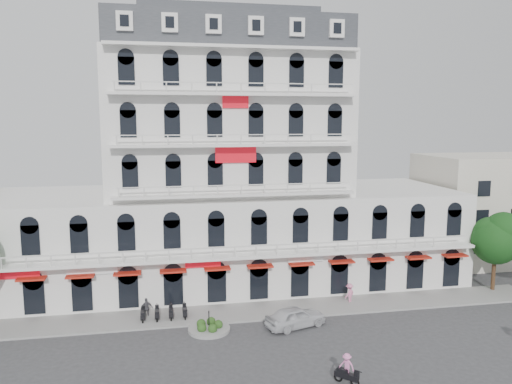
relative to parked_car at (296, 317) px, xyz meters
name	(u,v)px	position (x,y,z in m)	size (l,w,h in m)	color
ground	(263,365)	(-3.65, -5.48, -0.83)	(120.00, 120.00, 0.00)	#38383A
sidewalk	(242,312)	(-3.65, 3.52, -0.75)	(53.00, 4.00, 0.16)	gray
main_building	(227,181)	(-3.65, 12.52, 9.14)	(45.00, 15.00, 25.80)	silver
flank_building_east	(486,208)	(26.35, 14.52, 5.17)	(14.00, 10.00, 12.00)	beige
traffic_island	(209,328)	(-6.65, 0.53, -0.57)	(3.20, 3.20, 1.60)	gray
parked_scooter_row	(164,320)	(-10.00, 3.32, -0.83)	(4.40, 1.80, 1.10)	black
tree_east_inner	(497,237)	(20.40, 4.51, 4.39)	(4.40, 4.37, 7.57)	#382314
parked_car	(296,317)	(0.00, 0.00, 0.00)	(1.95, 4.84, 1.65)	silver
rider_center	(347,368)	(0.81, -8.76, 0.20)	(1.30, 1.31, 1.98)	black
pedestrian_mid	(147,308)	(-11.38, 4.02, 0.00)	(0.97, 0.40, 1.65)	#504E55
pedestrian_right	(349,293)	(5.97, 4.02, 0.06)	(1.15, 0.66, 1.78)	pink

